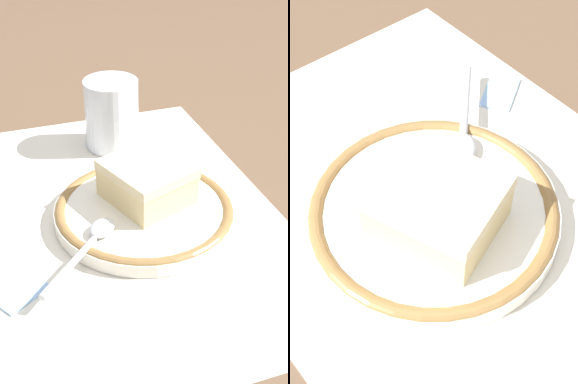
# 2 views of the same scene
# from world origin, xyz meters

# --- Properties ---
(ground_plane) EXTENTS (2.40, 2.40, 0.00)m
(ground_plane) POSITION_xyz_m (0.00, 0.00, 0.00)
(ground_plane) COLOR brown
(placemat) EXTENTS (0.50, 0.34, 0.00)m
(placemat) POSITION_xyz_m (0.00, 0.00, 0.00)
(placemat) COLOR beige
(placemat) RESTS_ON ground_plane
(plate) EXTENTS (0.20, 0.20, 0.02)m
(plate) POSITION_xyz_m (0.01, 0.02, 0.01)
(plate) COLOR silver
(plate) RESTS_ON placemat
(cake_slice) EXTENTS (0.11, 0.11, 0.05)m
(cake_slice) POSITION_xyz_m (0.00, 0.03, 0.04)
(cake_slice) COLOR beige
(cake_slice) RESTS_ON plate
(spoon) EXTENTS (0.10, 0.10, 0.01)m
(spoon) POSITION_xyz_m (0.06, -0.05, 0.02)
(spoon) COLOR silver
(spoon) RESTS_ON plate
(cup) EXTENTS (0.07, 0.07, 0.09)m
(cup) POSITION_xyz_m (-0.16, 0.03, 0.04)
(cup) COLOR silver
(cup) RESTS_ON placemat
(sugar_packet) EXTENTS (0.05, 0.06, 0.01)m
(sugar_packet) POSITION_xyz_m (0.09, -0.13, 0.00)
(sugar_packet) COLOR #8CB2E0
(sugar_packet) RESTS_ON placemat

